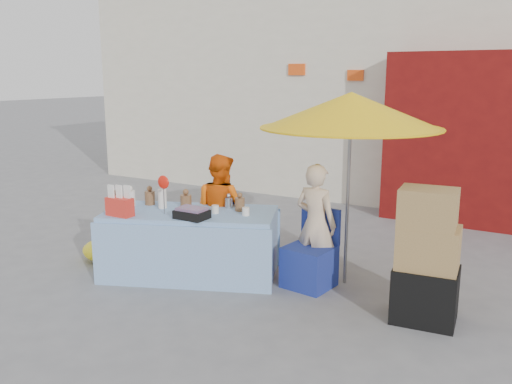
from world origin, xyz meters
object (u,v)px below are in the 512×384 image
Objects in this scene: vendor_orange at (220,209)px; box_stack at (427,261)px; market_table at (190,242)px; chair_left at (215,246)px; umbrella at (351,111)px; chair_right at (310,264)px; vendor_beige at (316,224)px.

box_stack is at bearing 179.24° from vendor_orange.
vendor_orange reaches higher than market_table.
vendor_orange is at bearing 98.58° from chair_left.
umbrella is 1.72m from box_stack.
market_table reaches higher than chair_right.
vendor_beige is 0.64× the size of umbrella.
box_stack is (2.61, 0.13, 0.20)m from market_table.
vendor_orange is at bearing 7.68° from vendor_beige.
chair_left is at bearing 174.55° from box_stack.
chair_right is (1.33, 0.37, -0.13)m from market_table.
chair_left is (0.08, 0.37, -0.13)m from market_table.
chair_left is 0.44m from vendor_orange.
vendor_beige is at bearing 13.83° from chair_left.
box_stack reaches higher than chair_left.
box_stack is at bearing 171.34° from vendor_beige.
vendor_beige is (1.25, 0.00, -0.01)m from vendor_orange.
umbrella is at bearing 151.82° from box_stack.
umbrella is (0.30, 0.28, 1.64)m from chair_right.
box_stack is (0.98, -0.53, -1.31)m from umbrella.
market_table is at bearing -158.02° from umbrella.
vendor_orange is 2.56m from box_stack.
umbrella reaches higher than chair_right.
chair_right is at bearing -178.44° from vendor_orange.
umbrella is at bearing -166.79° from vendor_orange.
vendor_beige is 1.05× the size of box_stack.
vendor_orange reaches higher than chair_left.
chair_right is at bearing -6.58° from market_table.
vendor_beige is (-0.00, 0.13, 0.41)m from chair_right.
market_table is 1.62× the size of vendor_beige.
vendor_orange reaches higher than chair_right.
market_table is at bearing -156.66° from chair_right.
vendor_beige is at bearing 163.66° from box_stack.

